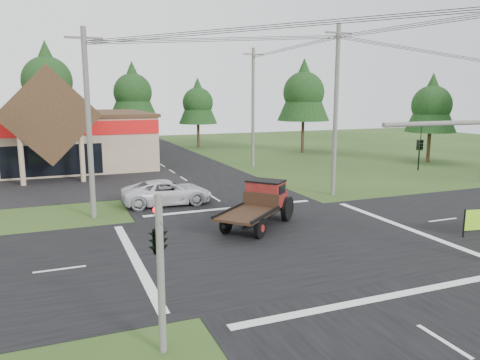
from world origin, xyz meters
TOP-DOWN VIEW (x-y plane):
  - ground at (0.00, 0.00)m, footprint 120.00×120.00m
  - road_ns at (0.00, 0.00)m, footprint 12.00×120.00m
  - road_ew at (0.00, 0.00)m, footprint 120.00×12.00m
  - traffic_signal_corner at (-7.50, -7.32)m, footprint 0.53×2.48m
  - utility_pole_nw at (-8.00, 8.00)m, footprint 2.00×0.30m
  - utility_pole_ne at (8.00, 8.00)m, footprint 2.00×0.30m
  - utility_pole_n at (8.00, 22.00)m, footprint 2.00×0.30m
  - tree_row_c at (-10.00, 41.00)m, footprint 7.28×7.28m
  - tree_row_d at (0.00, 42.00)m, footprint 6.16×6.16m
  - tree_row_e at (8.00, 40.00)m, footprint 5.04×5.04m
  - tree_side_ne at (18.00, 30.00)m, footprint 6.16×6.16m
  - tree_side_e_near at (26.00, 18.00)m, footprint 5.04×5.04m
  - antique_flatbed_truck at (-0.21, 2.60)m, footprint 5.74×5.43m
  - white_pickup at (-3.36, 9.56)m, footprint 5.74×2.78m

SIDE VIEW (x-z plane):
  - ground at x=0.00m, z-range 0.00..0.00m
  - road_ns at x=0.00m, z-range 0.00..0.02m
  - road_ew at x=0.00m, z-range 0.00..0.02m
  - white_pickup at x=-3.36m, z-range 0.00..1.57m
  - antique_flatbed_truck at x=-0.21m, z-range 0.00..2.40m
  - traffic_signal_corner at x=-7.50m, z-range 1.32..5.72m
  - utility_pole_nw at x=-8.00m, z-range 0.14..10.64m
  - utility_pole_n at x=8.00m, z-range 0.14..11.34m
  - utility_pole_ne at x=8.00m, z-range 0.14..11.64m
  - tree_row_e at x=8.00m, z-range 1.49..10.58m
  - tree_side_e_near at x=26.00m, z-range 1.49..10.58m
  - tree_row_d at x=0.00m, z-range 1.82..12.93m
  - tree_side_ne at x=18.00m, z-range 1.82..12.93m
  - tree_row_c at x=-10.00m, z-range 2.16..15.29m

